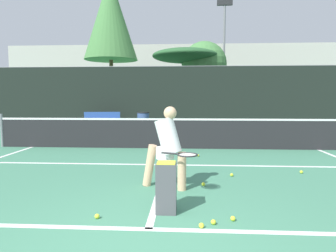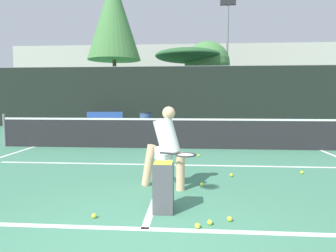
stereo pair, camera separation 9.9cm
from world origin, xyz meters
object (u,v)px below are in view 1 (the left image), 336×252
Objects in this scene: player_practicing at (167,145)px; parked_car at (221,114)px; courtside_bench at (102,120)px; trash_bin at (143,121)px; ball_hopper at (166,186)px.

parked_car is at bearing 99.17° from player_practicing.
courtside_bench is (-3.94, 9.79, -0.30)m from player_practicing.
trash_bin is (-1.77, 9.43, -0.33)m from player_practicing.
ball_hopper is 0.15× the size of parked_car.
trash_bin is at bearing -139.11° from parked_car.
parked_car reaches higher than ball_hopper.
player_practicing reaches higher than ball_hopper.
parked_car is (2.45, 13.09, -0.18)m from player_practicing.
parked_car is at bearing 40.89° from trash_bin.
player_practicing is 2.05× the size of ball_hopper.
ball_hopper is 11.60m from courtside_bench.
parked_car reaches higher than courtside_bench.
courtside_bench reaches higher than ball_hopper.
player_practicing is 13.32m from parked_car.
player_practicing reaches higher than courtside_bench.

